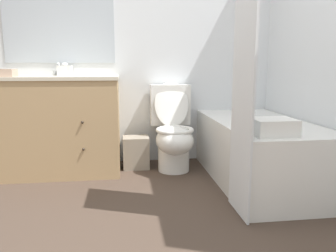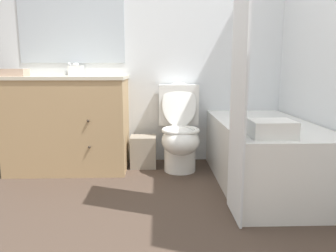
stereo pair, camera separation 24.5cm
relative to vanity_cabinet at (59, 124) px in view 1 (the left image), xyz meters
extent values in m
plane|color=#47382D|center=(0.77, -1.43, -0.45)|extent=(14.00, 14.00, 0.00)
cube|color=silver|center=(0.77, 0.31, 0.80)|extent=(8.00, 0.05, 2.50)
cube|color=#B2BCC6|center=(0.00, 0.28, 1.02)|extent=(1.03, 0.01, 0.93)
cube|color=silver|center=(2.12, -0.57, 0.80)|extent=(0.05, 2.71, 2.50)
cube|color=tan|center=(0.00, 0.00, -0.02)|extent=(1.08, 0.56, 0.86)
cube|color=beige|center=(0.00, 0.00, 0.42)|extent=(1.10, 0.58, 0.03)
cylinder|color=white|center=(0.00, 0.00, 0.38)|extent=(0.34, 0.34, 0.10)
sphere|color=#382D23|center=(0.24, -0.29, 0.06)|extent=(0.02, 0.02, 0.02)
sphere|color=#382D23|center=(0.24, -0.29, -0.17)|extent=(0.02, 0.02, 0.02)
cylinder|color=silver|center=(0.00, 0.21, 0.46)|extent=(0.04, 0.04, 0.04)
cylinder|color=silver|center=(0.00, 0.17, 0.52)|extent=(0.02, 0.11, 0.09)
cylinder|color=silver|center=(-0.06, 0.21, 0.46)|extent=(0.03, 0.03, 0.04)
cylinder|color=silver|center=(0.05, 0.21, 0.46)|extent=(0.03, 0.03, 0.04)
cylinder|color=white|center=(1.05, -0.09, -0.34)|extent=(0.30, 0.30, 0.22)
ellipsoid|color=white|center=(1.05, -0.15, -0.15)|extent=(0.35, 0.47, 0.26)
torus|color=white|center=(1.05, -0.15, -0.05)|extent=(0.35, 0.35, 0.04)
cube|color=white|center=(1.05, 0.17, 0.15)|extent=(0.39, 0.18, 0.40)
ellipsoid|color=white|center=(1.05, 0.06, 0.16)|extent=(0.33, 0.14, 0.43)
cube|color=white|center=(1.72, -0.47, -0.19)|extent=(0.74, 1.50, 0.52)
cube|color=#ACB1B2|center=(1.72, -0.47, 0.07)|extent=(0.62, 1.38, 0.01)
cube|color=white|center=(1.34, -1.07, 0.55)|extent=(0.01, 0.37, 1.99)
cube|color=gray|center=(0.70, 0.04, -0.30)|extent=(0.25, 0.21, 0.31)
cube|color=white|center=(0.05, 0.18, 0.48)|extent=(0.13, 0.14, 0.09)
ellipsoid|color=white|center=(0.05, 0.18, 0.54)|extent=(0.06, 0.04, 0.03)
cube|color=tan|center=(-0.41, -0.13, 0.47)|extent=(0.20, 0.16, 0.06)
cube|color=white|center=(1.57, -1.03, 0.13)|extent=(0.28, 0.23, 0.11)
camera|label=1|loc=(0.60, -3.05, 0.52)|focal=35.00mm
camera|label=2|loc=(0.84, -3.07, 0.52)|focal=35.00mm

